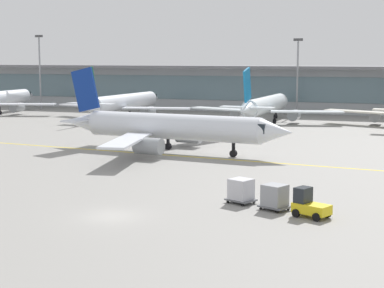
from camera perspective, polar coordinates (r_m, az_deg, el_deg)
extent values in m
plane|color=gray|center=(46.35, -7.23, -6.44)|extent=(400.00, 400.00, 0.00)
cube|color=yellow|center=(74.13, -2.23, -1.00)|extent=(109.46, 11.58, 0.01)
cube|color=#9EA3A8|center=(133.31, 10.55, 4.74)|extent=(169.15, 8.00, 9.00)
cube|color=slate|center=(129.26, 10.28, 4.85)|extent=(162.38, 0.16, 5.04)
cube|color=slate|center=(131.67, 10.50, 6.79)|extent=(175.92, 11.00, 0.60)
cone|color=silver|center=(144.57, -14.49, 4.27)|extent=(2.94, 3.65, 2.81)
cube|color=black|center=(142.55, -14.99, 4.36)|extent=(2.40, 2.74, 1.04)
cube|color=silver|center=(128.63, -14.89, 3.49)|extent=(12.44, 6.44, 0.24)
cylinder|color=#999EA3|center=(131.09, -15.48, 3.18)|extent=(1.94, 3.20, 1.83)
cylinder|color=black|center=(140.52, -15.51, 3.22)|extent=(0.38, 0.38, 1.57)
cylinder|color=black|center=(140.55, -15.51, 3.06)|extent=(0.51, 0.80, 0.78)
cylinder|color=black|center=(131.77, -16.93, 2.88)|extent=(0.38, 0.38, 1.57)
cylinder|color=black|center=(131.80, -16.92, 2.71)|extent=(0.51, 0.80, 0.78)
cylinder|color=silver|center=(119.76, -6.09, 3.79)|extent=(4.35, 21.41, 2.95)
cone|color=silver|center=(130.71, -3.44, 4.16)|extent=(3.03, 3.72, 2.81)
cube|color=black|center=(128.58, -3.92, 4.26)|extent=(2.47, 2.80, 1.03)
cone|color=silver|center=(108.62, -9.43, 3.32)|extent=(2.82, 4.88, 2.51)
cube|color=silver|center=(122.20, -9.59, 3.42)|extent=(12.38, 6.74, 0.24)
cylinder|color=#999EA3|center=(122.08, -8.29, 3.06)|extent=(2.03, 3.24, 1.82)
cube|color=silver|center=(114.79, -3.21, 3.24)|extent=(12.47, 5.30, 0.24)
cylinder|color=#999EA3|center=(117.10, -3.99, 2.92)|extent=(2.03, 3.24, 1.82)
cube|color=#19662D|center=(109.19, -9.21, 5.45)|extent=(0.57, 3.99, 5.56)
cube|color=silver|center=(110.85, -10.02, 3.62)|extent=(4.47, 2.37, 0.21)
cube|color=silver|center=(108.55, -8.10, 3.58)|extent=(4.47, 2.37, 0.21)
cylinder|color=black|center=(126.47, -4.44, 3.00)|extent=(0.38, 0.38, 1.56)
cylinder|color=black|center=(126.50, -4.44, 2.82)|extent=(0.53, 0.81, 0.78)
cylinder|color=black|center=(119.42, -7.32, 2.67)|extent=(0.38, 0.38, 1.56)
cylinder|color=black|center=(119.46, -7.32, 2.49)|extent=(0.53, 0.81, 0.78)
cylinder|color=black|center=(117.46, -5.64, 2.61)|extent=(0.38, 0.38, 1.56)
cylinder|color=black|center=(117.50, -5.63, 2.42)|extent=(0.53, 0.81, 0.78)
cylinder|color=white|center=(112.25, 6.68, 3.52)|extent=(3.64, 21.38, 2.96)
cone|color=white|center=(124.29, 8.12, 3.90)|extent=(2.92, 3.64, 2.81)
cube|color=black|center=(121.96, 7.87, 4.01)|extent=(2.39, 2.73, 1.04)
cone|color=white|center=(99.73, 4.82, 3.01)|extent=(2.66, 4.81, 2.51)
cube|color=white|center=(112.77, 2.72, 3.17)|extent=(12.45, 6.39, 0.24)
cylinder|color=#999EA3|center=(113.34, 4.10, 2.76)|extent=(1.93, 3.19, 1.83)
cube|color=white|center=(108.98, 10.31, 2.89)|extent=(12.49, 5.69, 0.24)
cylinder|color=#999EA3|center=(110.80, 9.19, 2.56)|extent=(1.93, 3.19, 1.83)
cube|color=#1472B2|center=(100.39, 4.99, 5.32)|extent=(0.44, 4.00, 5.57)
cube|color=white|center=(101.56, 3.84, 3.35)|extent=(4.41, 2.23, 0.21)
cube|color=white|center=(100.36, 6.22, 3.27)|extent=(4.41, 2.23, 0.21)
cylinder|color=black|center=(119.64, 7.56, 2.68)|extent=(0.38, 0.38, 1.57)
cylinder|color=black|center=(119.68, 7.56, 2.49)|extent=(0.50, 0.80, 0.78)
cylinder|color=black|center=(111.28, 5.44, 2.33)|extent=(0.38, 0.38, 1.57)
cylinder|color=black|center=(111.32, 5.44, 2.13)|extent=(0.50, 0.80, 0.78)
cylinder|color=black|center=(110.28, 7.45, 2.25)|extent=(0.38, 0.38, 1.57)
cylinder|color=black|center=(110.31, 7.44, 2.05)|extent=(0.50, 0.80, 0.78)
cube|color=silver|center=(110.79, 14.91, 2.83)|extent=(12.41, 6.65, 0.24)
cylinder|color=#999EA3|center=(111.86, 16.22, 2.40)|extent=(2.00, 3.23, 1.83)
cylinder|color=silver|center=(75.57, -1.69, 1.58)|extent=(22.24, 5.29, 3.06)
cone|color=silver|center=(70.75, 7.65, 1.08)|extent=(3.95, 3.27, 2.91)
cube|color=black|center=(71.47, 5.78, 1.49)|extent=(2.98, 2.66, 1.07)
cone|color=silver|center=(82.49, -10.08, 1.98)|extent=(5.14, 3.09, 2.60)
cube|color=silver|center=(83.44, -0.37, 1.59)|extent=(7.37, 12.77, 0.25)
cylinder|color=#999EA3|center=(80.70, -0.27, 0.77)|extent=(3.42, 2.21, 1.89)
cube|color=silver|center=(69.72, -5.91, 0.31)|extent=(5.06, 12.91, 0.25)
cylinder|color=#999EA3|center=(71.33, -3.93, -0.18)|extent=(3.42, 2.21, 1.89)
cube|color=navy|center=(81.62, -9.58, 4.85)|extent=(4.14, 0.74, 5.76)
cube|color=silver|center=(83.54, -8.44, 2.41)|extent=(2.61, 4.70, 0.22)
cube|color=silver|center=(79.84, -10.22, 2.12)|extent=(2.61, 4.70, 0.22)
cylinder|color=black|center=(72.75, 3.75, -0.54)|extent=(0.40, 0.40, 1.62)
cylinder|color=black|center=(72.81, 3.75, -0.86)|extent=(0.86, 0.58, 0.81)
cylinder|color=black|center=(78.50, -2.17, 0.09)|extent=(0.40, 0.40, 1.62)
cylinder|color=black|center=(78.55, -2.17, -0.21)|extent=(0.86, 0.58, 0.81)
cylinder|color=black|center=(74.88, -3.62, -0.30)|extent=(0.40, 0.40, 1.62)
cylinder|color=black|center=(74.94, -3.62, -0.61)|extent=(0.86, 0.58, 0.81)
cube|color=yellow|center=(46.20, 10.72, -5.74)|extent=(2.95, 2.34, 0.70)
cube|color=#1E2328|center=(46.39, 9.97, -4.52)|extent=(1.33, 1.50, 1.10)
cylinder|color=black|center=(46.42, 12.07, -6.15)|extent=(0.64, 0.45, 0.60)
cylinder|color=black|center=(45.26, 11.14, -6.49)|extent=(0.64, 0.45, 0.60)
cylinder|color=black|center=(47.30, 10.30, -5.84)|extent=(0.64, 0.45, 0.60)
cylinder|color=black|center=(46.16, 9.35, -6.16)|extent=(0.64, 0.45, 0.60)
cube|color=#595B60|center=(48.05, 7.44, -5.59)|extent=(2.57, 2.32, 0.12)
cube|color=gray|center=(47.86, 7.46, -4.59)|extent=(2.07, 2.02, 1.60)
cylinder|color=black|center=(48.23, 8.66, -5.77)|extent=(0.24, 0.18, 0.22)
cylinder|color=black|center=(47.11, 7.68, -6.08)|extent=(0.24, 0.18, 0.22)
cylinder|color=black|center=(49.07, 7.21, -5.51)|extent=(0.24, 0.18, 0.22)
cylinder|color=black|center=(47.97, 6.22, -5.80)|extent=(0.24, 0.18, 0.22)
cube|color=#595B60|center=(49.96, 4.42, -5.03)|extent=(2.57, 2.32, 0.12)
cube|color=silver|center=(49.78, 4.44, -4.06)|extent=(2.07, 2.02, 1.60)
cylinder|color=black|center=(50.08, 5.60, -5.21)|extent=(0.24, 0.18, 0.22)
cylinder|color=black|center=(49.01, 4.59, -5.49)|extent=(0.24, 0.18, 0.22)
cylinder|color=black|center=(50.99, 4.26, -4.96)|extent=(0.24, 0.18, 0.22)
cylinder|color=black|center=(49.94, 3.24, -5.22)|extent=(0.24, 0.18, 0.22)
cylinder|color=gray|center=(144.81, -13.53, 6.22)|extent=(0.36, 0.36, 15.72)
cube|color=#3F3F42|center=(144.84, -13.63, 9.43)|extent=(1.80, 0.30, 0.50)
cylinder|color=gray|center=(125.84, 9.47, 5.84)|extent=(0.36, 0.36, 14.50)
cube|color=#3F3F42|center=(125.82, 9.55, 9.25)|extent=(1.80, 0.30, 0.50)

